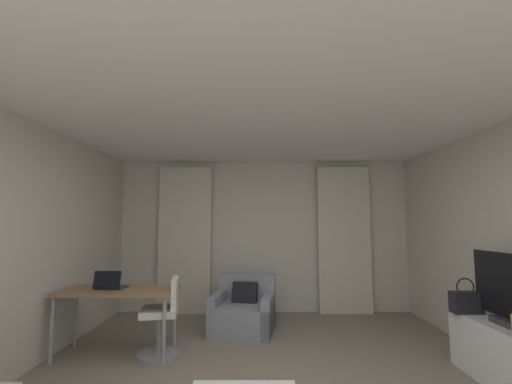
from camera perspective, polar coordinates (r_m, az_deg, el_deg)
wall_window at (r=5.74m, az=1.30°, el=-7.70°), size 5.12×0.06×2.60m
ceiling at (r=2.93m, az=2.83°, el=16.71°), size 5.12×6.12×0.06m
curtain_left_panel at (r=5.75m, az=-12.64°, el=-8.07°), size 0.90×0.06×2.50m
curtain_right_panel at (r=5.82m, az=15.14°, el=-7.98°), size 0.90×0.06×2.50m
armchair at (r=4.91m, az=-2.39°, el=-20.41°), size 0.96×0.89×0.76m
desk at (r=4.30m, az=-23.31°, el=-16.35°), size 1.33×0.57×0.75m
desk_chair at (r=4.17m, az=-16.30°, el=-20.99°), size 0.48×0.48×0.88m
laptop at (r=4.31m, az=-24.52°, el=-14.71°), size 0.34×0.27×0.22m
tv_flatscreen at (r=3.93m, az=38.14°, el=-13.74°), size 0.20×0.91×0.67m
handbag_primary at (r=4.26m, az=32.91°, el=-15.89°), size 0.30×0.14×0.37m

